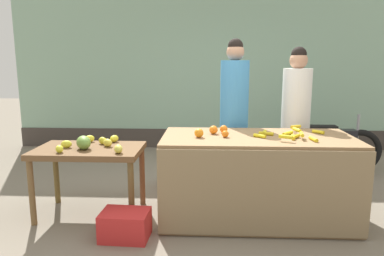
{
  "coord_description": "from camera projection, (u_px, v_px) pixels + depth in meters",
  "views": [
    {
      "loc": [
        -0.05,
        -3.59,
        1.63
      ],
      "look_at": [
        -0.23,
        0.15,
        0.93
      ],
      "focal_mm": 33.47,
      "sensor_mm": 36.0,
      "label": 1
    }
  ],
  "objects": [
    {
      "name": "ground_plane",
      "position": [
        213.0,
        216.0,
        3.82
      ],
      "size": [
        24.0,
        24.0,
        0.0
      ],
      "primitive_type": "plane",
      "color": "#756B5B"
    },
    {
      "name": "market_wall_back",
      "position": [
        212.0,
        69.0,
        6.67
      ],
      "size": [
        7.38,
        0.23,
        3.05
      ],
      "color": "#8CB299",
      "rests_on": "ground"
    },
    {
      "name": "fruit_stall_counter",
      "position": [
        256.0,
        178.0,
        3.71
      ],
      "size": [
        1.94,
        0.94,
        0.88
      ],
      "color": "olive",
      "rests_on": "ground"
    },
    {
      "name": "side_table_wooden",
      "position": [
        89.0,
        156.0,
        3.77
      ],
      "size": [
        1.1,
        0.68,
        0.74
      ],
      "color": "brown",
      "rests_on": "ground"
    },
    {
      "name": "banana_bunch_pile",
      "position": [
        289.0,
        134.0,
        3.61
      ],
      "size": [
        0.76,
        0.63,
        0.07
      ],
      "color": "gold",
      "rests_on": "fruit_stall_counter"
    },
    {
      "name": "orange_pile",
      "position": [
        213.0,
        131.0,
        3.67
      ],
      "size": [
        0.34,
        0.34,
        0.09
      ],
      "color": "orange",
      "rests_on": "fruit_stall_counter"
    },
    {
      "name": "mango_papaya_pile",
      "position": [
        90.0,
        143.0,
        3.73
      ],
      "size": [
        0.72,
        0.63,
        0.14
      ],
      "color": "#D3CA4B",
      "rests_on": "side_table_wooden"
    },
    {
      "name": "vendor_woman_blue_shirt",
      "position": [
        234.0,
        118.0,
        4.33
      ],
      "size": [
        0.34,
        0.34,
        1.89
      ],
      "color": "#33333D",
      "rests_on": "ground"
    },
    {
      "name": "vendor_woman_white_shirt",
      "position": [
        295.0,
        122.0,
        4.32
      ],
      "size": [
        0.34,
        0.34,
        1.8
      ],
      "color": "#33333D",
      "rests_on": "ground"
    },
    {
      "name": "parked_motorcycle",
      "position": [
        327.0,
        146.0,
        5.28
      ],
      "size": [
        1.6,
        0.18,
        0.88
      ],
      "color": "black",
      "rests_on": "ground"
    },
    {
      "name": "produce_crate",
      "position": [
        125.0,
        225.0,
        3.32
      ],
      "size": [
        0.46,
        0.34,
        0.26
      ],
      "primitive_type": "cube",
      "rotation": [
        0.0,
        0.0,
        -0.05
      ],
      "color": "red",
      "rests_on": "ground"
    },
    {
      "name": "produce_sack",
      "position": [
        174.0,
        168.0,
        4.66
      ],
      "size": [
        0.42,
        0.37,
        0.52
      ],
      "primitive_type": "ellipsoid",
      "rotation": [
        0.0,
        0.0,
        2.91
      ],
      "color": "maroon",
      "rests_on": "ground"
    }
  ]
}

